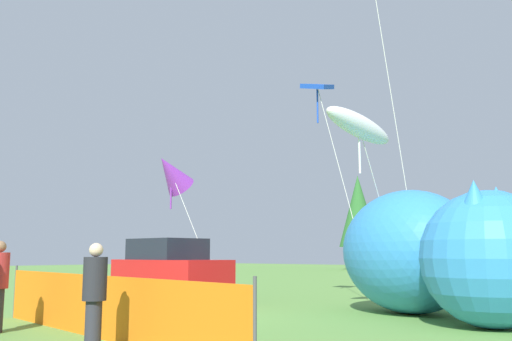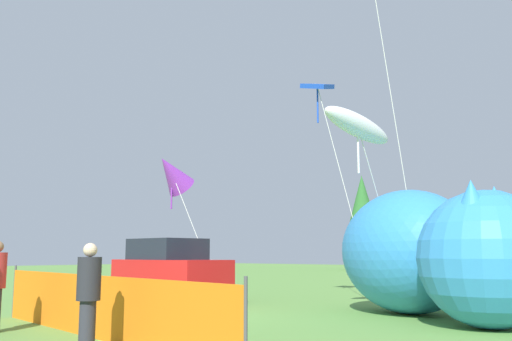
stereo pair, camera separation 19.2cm
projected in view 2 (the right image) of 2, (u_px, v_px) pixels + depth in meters
The scene contains 11 objects.
ground_plane at pixel (161, 316), 14.14m from camera, with size 120.00×120.00×0.00m, color #609342.
parked_car at pixel (170, 271), 17.92m from camera, with size 4.09×2.28×2.00m.
folding_chair at pixel (145, 302), 11.72m from camera, with size 0.57×0.57×0.91m.
inflatable_cat at pixel (429, 256), 13.82m from camera, with size 6.68×5.68×3.18m.
safety_fence at pixel (93, 306), 10.53m from camera, with size 8.81×1.48×1.24m.
spectator_in_green_shirt at pixel (89, 293), 8.88m from camera, with size 0.37×0.37×1.69m.
kite_white_ghost at pixel (358, 126), 15.42m from camera, with size 1.03×3.72×5.52m.
kite_blue_box at pixel (318, 90), 19.75m from camera, with size 2.66×1.07×7.56m.
kite_purple_delta at pixel (172, 173), 20.57m from camera, with size 3.11×1.73×5.27m.
horizon_tree_east at pixel (362, 211), 55.82m from camera, with size 3.86×3.86×9.21m.
horizon_tree_mid at pixel (398, 229), 50.13m from camera, with size 2.49×2.49×5.95m.
Camera 2 is at (11.19, -9.55, 1.53)m, focal length 40.00 mm.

